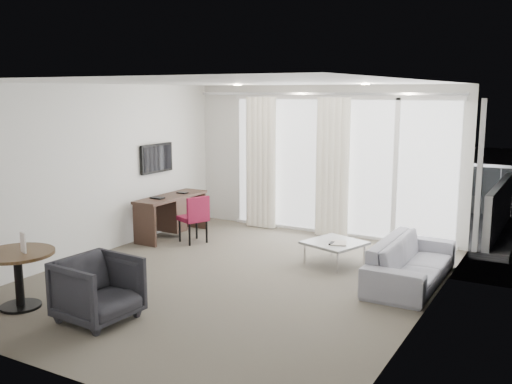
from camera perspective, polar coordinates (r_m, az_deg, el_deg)
The scene contains 27 objects.
floor at distance 7.75m, azimuth -2.21°, elevation -8.72°, with size 5.00×6.00×0.00m, color #5D5649.
ceiling at distance 7.34m, azimuth -2.34°, elevation 10.89°, with size 5.00×6.00×0.00m, color white.
wall_left at distance 8.99m, azimuth -15.98°, elevation 2.04°, with size 0.00×6.00×2.60m, color silver.
wall_right at distance 6.49m, azimuth 16.85°, elevation -0.95°, with size 0.00×6.00×2.60m, color silver.
wall_front at distance 5.18m, azimuth -20.03°, elevation -3.86°, with size 5.00×0.00×2.60m, color silver.
window_panel at distance 9.97m, azimuth 8.27°, elevation 2.49°, with size 4.00×0.02×2.38m, color white, non-canonical shape.
window_frame at distance 9.96m, azimuth 8.24°, elevation 2.49°, with size 4.10×0.06×2.44m, color white, non-canonical shape.
curtain_left at distance 10.43m, azimuth 0.49°, elevation 2.93°, with size 0.60×0.20×2.38m, color white, non-canonical shape.
curtain_right at distance 9.84m, azimuth 7.65°, elevation 2.41°, with size 0.60×0.20×2.38m, color white, non-canonical shape.
curtain_track at distance 9.85m, azimuth 6.45°, elevation 9.74°, with size 4.80×0.04×0.04m, color #B2B2B7, non-canonical shape.
downlight_a at distance 9.17m, azimuth -1.86°, elevation 10.65°, with size 0.12×0.12×0.02m, color #FFE0B2.
downlight_b at distance 8.28m, azimuth 10.88°, elevation 10.55°, with size 0.12×0.12×0.02m, color #FFE0B2.
desk at distance 10.00m, azimuth -8.44°, elevation -2.40°, with size 0.48×1.52×0.71m, color #3B271D, non-canonical shape.
tv at distance 10.01m, azimuth -9.91°, elevation 3.35°, with size 0.05×0.80×0.50m, color black, non-canonical shape.
desk_chair at distance 9.54m, azimuth -6.33°, elevation -2.68°, with size 0.44×0.41×0.80m, color maroon, non-canonical shape.
round_table at distance 7.23m, azimuth -22.62°, elevation -8.10°, with size 0.84×0.84×0.67m, color #422D18, non-canonical shape.
menu_card at distance 7.06m, azimuth -22.23°, elevation -5.25°, with size 0.13×0.02×0.24m, color white, non-canonical shape.
tub_armchair at distance 6.54m, azimuth -15.51°, elevation -9.37°, with size 0.76×0.78×0.71m, color #242429.
coffee_table at distance 8.43m, azimuth 7.85°, elevation -6.05°, with size 0.75×0.75×0.34m, color gray, non-canonical shape.
remote at distance 8.26m, azimuth 7.58°, elevation -5.00°, with size 0.05×0.15×0.02m, color black, non-canonical shape.
magazine at distance 8.29m, azimuth 8.27°, elevation -4.96°, with size 0.24×0.30×0.02m, color gray, non-canonical shape.
sofa at distance 7.81m, azimuth 15.27°, elevation -6.71°, with size 1.97×0.77×0.58m, color gray.
terrace_slab at distance 11.60m, azimuth 10.84°, elevation -2.85°, with size 5.60×3.00×0.12m, color #4D4D50.
rattan_chair_a at distance 10.61m, azimuth 12.69°, elevation -1.74°, with size 0.51×0.51×0.74m, color #523320, non-canonical shape.
rattan_chair_b at distance 11.86m, azimuth 17.31°, elevation -0.76°, with size 0.49×0.49×0.72m, color #523320, non-canonical shape.
rattan_table at distance 10.36m, azimuth 17.04°, elevation -3.08°, with size 0.44×0.44×0.44m, color #523320, non-canonical shape.
balustrade at distance 12.85m, azimuth 12.99°, elevation 0.86°, with size 5.50×0.06×1.05m, color #B2B2B7, non-canonical shape.
Camera 1 is at (3.86, -6.24, 2.49)m, focal length 40.00 mm.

